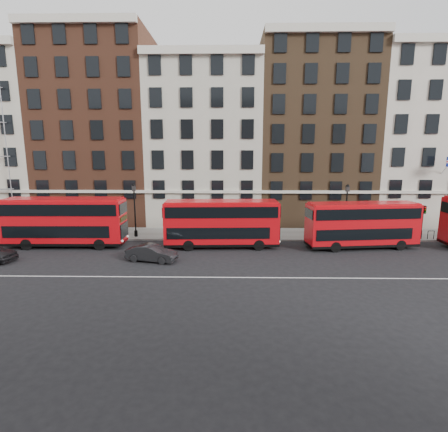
{
  "coord_description": "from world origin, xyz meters",
  "views": [
    {
      "loc": [
        2.98,
        -24.9,
        8.66
      ],
      "look_at": [
        2.45,
        5.0,
        3.0
      ],
      "focal_mm": 28.0,
      "sensor_mm": 36.0,
      "label": 1
    }
  ],
  "objects_px": {
    "bus_d": "(362,224)",
    "bus_c": "(221,223)",
    "bus_b": "(64,221)",
    "traffic_light": "(423,216)",
    "car_front": "(152,253)"
  },
  "relations": [
    {
      "from": "bus_d",
      "to": "traffic_light",
      "type": "bearing_deg",
      "value": 15.26
    },
    {
      "from": "bus_d",
      "to": "traffic_light",
      "type": "relative_size",
      "value": 3.05
    },
    {
      "from": "bus_d",
      "to": "bus_c",
      "type": "bearing_deg",
      "value": 173.21
    },
    {
      "from": "bus_c",
      "to": "car_front",
      "type": "height_order",
      "value": "bus_c"
    },
    {
      "from": "bus_b",
      "to": "traffic_light",
      "type": "bearing_deg",
      "value": 3.79
    },
    {
      "from": "bus_c",
      "to": "car_front",
      "type": "distance_m",
      "value": 6.96
    },
    {
      "from": "bus_b",
      "to": "bus_c",
      "type": "relative_size",
      "value": 1.04
    },
    {
      "from": "car_front",
      "to": "bus_c",
      "type": "bearing_deg",
      "value": -39.83
    },
    {
      "from": "bus_d",
      "to": "bus_b",
      "type": "bearing_deg",
      "value": 173.21
    },
    {
      "from": "bus_d",
      "to": "car_front",
      "type": "distance_m",
      "value": 18.41
    },
    {
      "from": "bus_b",
      "to": "bus_d",
      "type": "xyz_separation_m",
      "value": [
        26.6,
        -0.0,
        -0.18
      ]
    },
    {
      "from": "car_front",
      "to": "bus_b",
      "type": "bearing_deg",
      "value": 77.88
    },
    {
      "from": "bus_c",
      "to": "car_front",
      "type": "relative_size",
      "value": 2.55
    },
    {
      "from": "bus_c",
      "to": "car_front",
      "type": "xyz_separation_m",
      "value": [
        -5.4,
        -4.09,
        -1.62
      ]
    },
    {
      "from": "bus_b",
      "to": "bus_d",
      "type": "height_order",
      "value": "bus_b"
    }
  ]
}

